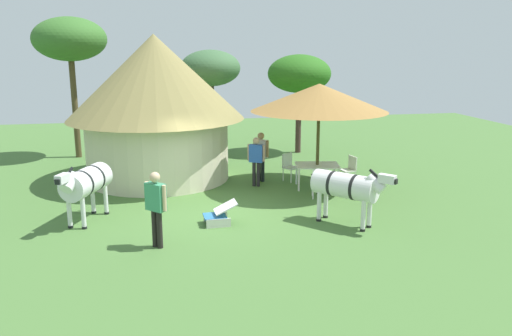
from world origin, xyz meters
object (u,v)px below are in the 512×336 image
patio_chair_west_end (289,165)px  guest_beside_umbrella (261,152)px  standing_watcher (156,203)px  acacia_tree_left_background (70,40)px  zebra_by_umbrella (347,187)px  patio_chair_near_lawn (320,181)px  patio_dining_table (317,167)px  acacia_tree_far_lawn (210,69)px  zebra_nearest_camera (85,183)px  guest_behind_table (256,157)px  shade_umbrella (319,98)px  acacia_tree_behind_hut (299,74)px  patio_chair_east_end (350,168)px  striped_lounge_chair (219,214)px  thatched_hut (156,101)px

patio_chair_west_end → guest_beside_umbrella: (-0.94, 0.08, 0.45)m
patio_chair_west_end → standing_watcher: 6.73m
guest_beside_umbrella → acacia_tree_left_background: 8.98m
zebra_by_umbrella → patio_chair_near_lawn: bearing=-133.0°
patio_dining_table → zebra_by_umbrella: (-0.35, -3.48, 0.32)m
patio_chair_west_end → acacia_tree_far_lawn: 6.33m
patio_dining_table → standing_watcher: standing_watcher is taller
patio_chair_west_end → zebra_nearest_camera: zebra_nearest_camera is taller
guest_beside_umbrella → guest_behind_table: bearing=-71.5°
shade_umbrella → guest_beside_umbrella: 2.67m
acacia_tree_left_background → patio_chair_near_lawn: bearing=-43.8°
patio_chair_west_end → guest_beside_umbrella: guest_beside_umbrella is taller
acacia_tree_behind_hut → acacia_tree_left_background: bearing=175.1°
guest_beside_umbrella → patio_chair_west_end: bearing=38.7°
patio_chair_near_lawn → zebra_nearest_camera: zebra_nearest_camera is taller
patio_dining_table → patio_chair_near_lawn: (-0.29, -1.17, -0.14)m
patio_chair_east_end → zebra_by_umbrella: size_ratio=0.49×
shade_umbrella → acacia_tree_left_background: acacia_tree_left_background is taller
patio_chair_west_end → patio_chair_east_end: 1.96m
zebra_nearest_camera → acacia_tree_behind_hut: acacia_tree_behind_hut is taller
patio_chair_west_end → acacia_tree_far_lawn: bearing=-101.0°
striped_lounge_chair → acacia_tree_left_background: acacia_tree_left_background is taller
thatched_hut → patio_dining_table: size_ratio=3.88×
guest_beside_umbrella → standing_watcher: 6.21m
patio_chair_near_lawn → zebra_nearest_camera: (-6.40, -0.85, 0.50)m
guest_beside_umbrella → zebra_nearest_camera: 5.98m
acacia_tree_far_lawn → patio_dining_table: bearing=-67.2°
striped_lounge_chair → zebra_by_umbrella: 3.24m
patio_chair_east_end → striped_lounge_chair: 5.56m
patio_chair_west_end → striped_lounge_chair: size_ratio=1.06×
striped_lounge_chair → zebra_nearest_camera: zebra_nearest_camera is taller
patio_dining_table → zebra_by_umbrella: 3.52m
patio_dining_table → standing_watcher: (-4.96, -4.11, 0.37)m
shade_umbrella → patio_chair_west_end: bearing=121.8°
guest_beside_umbrella → zebra_nearest_camera: guest_beside_umbrella is taller
guest_beside_umbrella → guest_behind_table: guest_beside_umbrella is taller
patio_chair_east_end → guest_behind_table: 3.06m
patio_chair_west_end → standing_watcher: size_ratio=0.53×
thatched_hut → acacia_tree_far_lawn: 4.80m
shade_umbrella → patio_dining_table: size_ratio=2.83×
guest_behind_table → acacia_tree_left_background: (-6.16, 5.71, 3.62)m
patio_chair_near_lawn → acacia_tree_left_background: (-7.71, 7.41, 4.04)m
guest_behind_table → zebra_by_umbrella: size_ratio=0.85×
shade_umbrella → acacia_tree_left_background: (-8.00, 6.24, 1.74)m
thatched_hut → patio_chair_near_lawn: 5.99m
shade_umbrella → guest_behind_table: (-1.84, 0.53, -1.88)m
zebra_by_umbrella → shade_umbrella: bearing=-137.2°
guest_beside_umbrella → striped_lounge_chair: size_ratio=1.92×
patio_dining_table → acacia_tree_far_lawn: (-2.63, 6.27, 2.77)m
thatched_hut → shade_umbrella: (4.86, -2.11, 0.22)m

